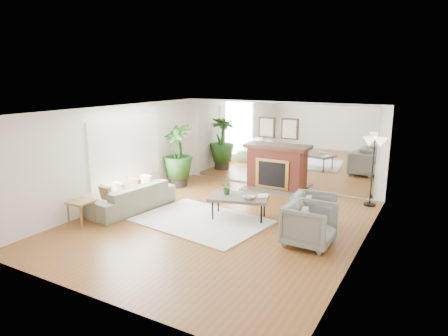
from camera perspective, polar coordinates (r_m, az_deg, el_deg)
The scene contains 18 objects.
ground at distance 8.93m, azimuth -0.93°, elevation -8.01°, with size 7.00×7.00×0.00m, color brown.
wall_left at distance 10.36m, azimuth -15.38°, elevation 1.69°, with size 0.02×7.00×2.50m, color white.
wall_right at distance 7.55m, azimuth 19.05°, elevation -2.72°, with size 0.02×7.00×2.50m, color white.
wall_back at distance 11.64m, azimuth 7.76°, elevation 3.25°, with size 6.00×0.02×2.50m, color white.
mirror_panel at distance 11.63m, azimuth 7.72°, elevation 3.24°, with size 5.40×0.04×2.40m, color silver.
window_panel at distance 10.61m, azimuth -13.79°, elevation 2.58°, with size 0.04×2.40×1.50m, color #B2E09E.
fireplace at distance 11.55m, azimuth 7.25°, elevation 0.20°, with size 1.85×0.83×2.05m.
area_rug at distance 9.10m, azimuth -3.22°, elevation -7.53°, with size 2.79×2.00×0.03m, color white.
coffee_table at distance 9.12m, azimuth 2.16°, elevation -4.32°, with size 1.49×1.12×0.53m.
sofa at distance 10.00m, azimuth -13.07°, elevation -4.06°, with size 2.21×0.87×0.65m, color gray.
armchair_back at distance 8.67m, azimuth 12.63°, elevation -6.22°, with size 0.84×0.87×0.79m, color gray.
armchair_front at distance 7.92m, azimuth 12.11°, elevation -7.93°, with size 0.88×0.91×0.83m, color gray.
side_table at distance 9.30m, azimuth -19.77°, elevation -4.95°, with size 0.49×0.49×0.55m.
potted_ficus at distance 11.76m, azimuth -6.64°, elevation 2.01°, with size 1.02×1.02×1.82m.
floor_lamp at distance 10.47m, azimuth 20.70°, elevation 2.74°, with size 0.57×0.31×1.74m.
tabletop_plant at distance 9.21m, azimuth 0.46°, elevation -2.86°, with size 0.27×0.24×0.30m, color #2C5C22.
fruit_bowl at distance 8.92m, azimuth 3.52°, elevation -4.22°, with size 0.27×0.27×0.07m, color olive.
book at distance 9.13m, azimuth 4.86°, elevation -3.97°, with size 0.23×0.32×0.02m, color olive.
Camera 1 is at (4.21, -7.19, 3.21)m, focal length 32.00 mm.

